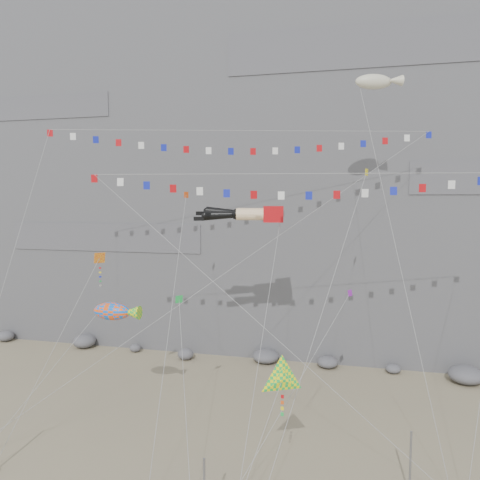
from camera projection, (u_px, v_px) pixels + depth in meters
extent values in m
plane|color=gray|center=(218.00, 453.00, 29.66)|extent=(120.00, 120.00, 0.00)
cube|color=slate|center=(288.00, 128.00, 58.48)|extent=(80.00, 28.00, 50.00)
cylinder|color=gray|center=(410.00, 463.00, 25.31)|extent=(0.12, 0.12, 3.60)
cube|color=#B80B10|center=(273.00, 214.00, 35.16)|extent=(1.81, 2.25, 1.19)
cylinder|color=#FBD39D|center=(250.00, 214.00, 34.66)|extent=(2.14, 1.23, 0.88)
sphere|color=black|center=(236.00, 214.00, 34.71)|extent=(0.81, 0.81, 0.81)
cone|color=black|center=(220.00, 215.00, 34.77)|extent=(2.50, 1.16, 0.82)
cube|color=black|center=(199.00, 219.00, 34.88)|extent=(0.83, 0.48, 0.29)
cylinder|color=#FBD39D|center=(250.00, 214.00, 35.84)|extent=(2.14, 1.23, 0.88)
sphere|color=black|center=(237.00, 214.00, 35.89)|extent=(0.81, 0.81, 0.81)
cone|color=black|center=(222.00, 212.00, 35.94)|extent=(2.51, 1.16, 0.88)
cube|color=black|center=(201.00, 213.00, 36.03)|extent=(0.83, 0.48, 0.29)
cylinder|color=gray|center=(257.00, 342.00, 28.11)|extent=(0.03, 0.03, 21.68)
cylinder|color=gray|center=(117.00, 273.00, 33.10)|extent=(0.03, 0.03, 30.21)
cylinder|color=gray|center=(369.00, 320.00, 27.85)|extent=(0.03, 0.03, 21.36)
cylinder|color=gray|center=(51.00, 354.00, 30.45)|extent=(0.03, 0.03, 14.06)
cylinder|color=gray|center=(51.00, 379.00, 31.09)|extent=(0.03, 0.03, 11.68)
cylinder|color=gray|center=(255.00, 456.00, 23.08)|extent=(0.03, 0.03, 7.84)
cylinder|color=gray|center=(406.00, 254.00, 30.49)|extent=(0.03, 0.03, 27.60)
cylinder|color=gray|center=(170.00, 319.00, 30.60)|extent=(0.03, 0.03, 22.70)
cylinder|color=gray|center=(297.00, 384.00, 28.74)|extent=(0.03, 0.03, 16.29)
cylinder|color=gray|center=(185.00, 394.00, 27.55)|extent=(0.03, 0.03, 13.86)
cylinder|color=gray|center=(321.00, 315.00, 28.58)|extent=(0.03, 0.03, 22.98)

